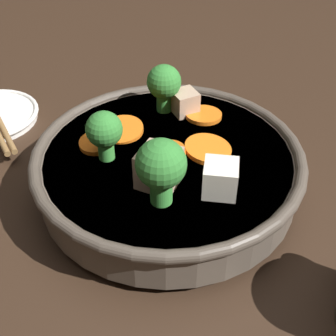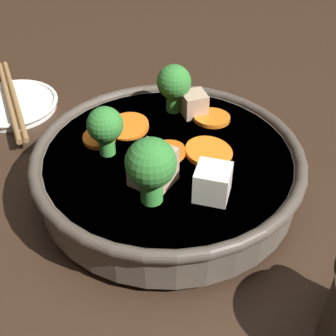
% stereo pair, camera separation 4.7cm
% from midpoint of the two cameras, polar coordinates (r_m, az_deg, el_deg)
% --- Properties ---
extents(ground_plane, '(3.00, 3.00, 0.00)m').
position_cam_midpoint_polar(ground_plane, '(0.49, -2.73, -3.27)').
color(ground_plane, black).
extents(stirfry_bowl, '(0.27, 0.27, 0.11)m').
position_cam_midpoint_polar(stirfry_bowl, '(0.47, -2.94, 0.16)').
color(stirfry_bowl, '#51473D').
rests_on(stirfry_bowl, ground_plane).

